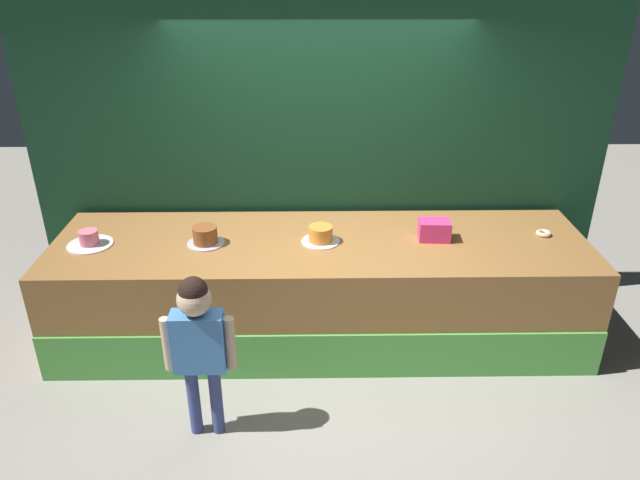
% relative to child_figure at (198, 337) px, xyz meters
% --- Properties ---
extents(ground_plane, '(12.00, 12.00, 0.00)m').
position_rel_child_figure_xyz_m(ground_plane, '(0.80, 0.56, -0.78)').
color(ground_plane, gray).
extents(stage_platform, '(4.31, 1.22, 0.88)m').
position_rel_child_figure_xyz_m(stage_platform, '(0.80, 1.15, -0.34)').
color(stage_platform, '#9E6B38').
rests_on(stage_platform, ground_plane).
extents(curtain_backdrop, '(5.01, 0.08, 2.85)m').
position_rel_child_figure_xyz_m(curtain_backdrop, '(0.80, 1.86, 0.64)').
color(curtain_backdrop, '#19472D').
rests_on(curtain_backdrop, ground_plane).
extents(child_figure, '(0.47, 0.22, 1.21)m').
position_rel_child_figure_xyz_m(child_figure, '(0.00, 0.00, 0.00)').
color(child_figure, '#3F4C8C').
rests_on(child_figure, ground_plane).
extents(pink_box, '(0.26, 0.19, 0.16)m').
position_rel_child_figure_xyz_m(pink_box, '(1.71, 1.18, 0.18)').
color(pink_box, '#EA3882').
rests_on(pink_box, stage_platform).
extents(donut, '(0.12, 0.12, 0.04)m').
position_rel_child_figure_xyz_m(donut, '(2.63, 1.24, 0.12)').
color(donut, beige).
rests_on(donut, stage_platform).
extents(cake_left, '(0.36, 0.36, 0.12)m').
position_rel_child_figure_xyz_m(cake_left, '(-1.03, 1.12, 0.14)').
color(cake_left, white).
rests_on(cake_left, stage_platform).
extents(cake_center, '(0.30, 0.30, 0.15)m').
position_rel_child_figure_xyz_m(cake_center, '(-0.12, 1.13, 0.17)').
color(cake_center, silver).
rests_on(cake_center, stage_platform).
extents(cake_right, '(0.31, 0.31, 0.13)m').
position_rel_child_figure_xyz_m(cake_right, '(0.80, 1.15, 0.16)').
color(cake_right, white).
rests_on(cake_right, stage_platform).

